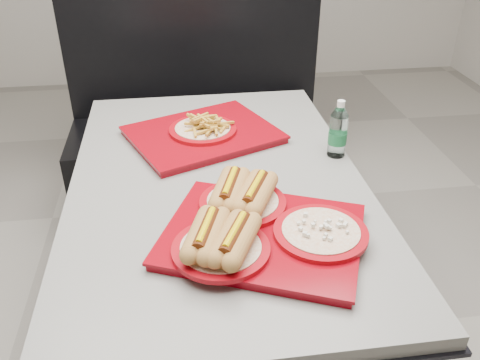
{
  "coord_description": "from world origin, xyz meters",
  "views": [
    {
      "loc": [
        -0.12,
        -1.35,
        1.56
      ],
      "look_at": [
        0.05,
        -0.15,
        0.83
      ],
      "focal_mm": 38.0,
      "sensor_mm": 36.0,
      "label": 1
    }
  ],
  "objects": [
    {
      "name": "ground",
      "position": [
        0.0,
        0.0,
        0.0
      ],
      "size": [
        6.0,
        6.0,
        0.0
      ],
      "primitive_type": "plane",
      "color": "gray",
      "rests_on": "ground"
    },
    {
      "name": "diner_table",
      "position": [
        0.0,
        0.0,
        0.58
      ],
      "size": [
        0.92,
        1.42,
        0.75
      ],
      "color": "black",
      "rests_on": "ground"
    },
    {
      "name": "booth_bench",
      "position": [
        0.0,
        1.09,
        0.4
      ],
      "size": [
        1.3,
        0.57,
        1.35
      ],
      "color": "black",
      "rests_on": "ground"
    },
    {
      "name": "tray_near",
      "position": [
        0.07,
        -0.32,
        0.79
      ],
      "size": [
        0.6,
        0.55,
        0.11
      ],
      "rotation": [
        0.0,
        0.0,
        -0.4
      ],
      "color": "maroon",
      "rests_on": "diner_table"
    },
    {
      "name": "tray_far",
      "position": [
        -0.02,
        0.28,
        0.78
      ],
      "size": [
        0.6,
        0.54,
        0.1
      ],
      "rotation": [
        0.0,
        0.0,
        0.4
      ],
      "color": "maroon",
      "rests_on": "diner_table"
    },
    {
      "name": "water_bottle",
      "position": [
        0.41,
        0.1,
        0.83
      ],
      "size": [
        0.06,
        0.06,
        0.19
      ],
      "rotation": [
        0.0,
        0.0,
        -0.23
      ],
      "color": "silver",
      "rests_on": "diner_table"
    }
  ]
}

